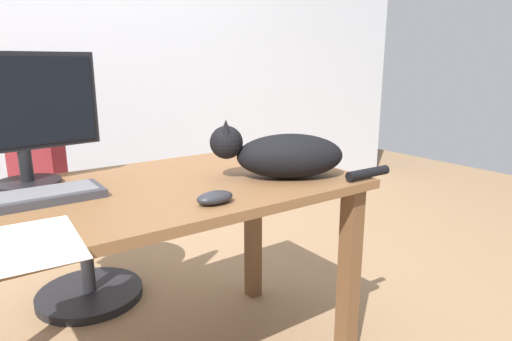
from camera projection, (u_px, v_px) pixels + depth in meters
back_wall at (36, 23)px, 2.48m from camera, size 6.00×0.04×2.60m
desk at (153, 219)px, 1.42m from camera, size 1.33×0.72×0.71m
office_chair at (72, 217)px, 1.96m from camera, size 0.51×0.48×0.96m
monitor at (19, 114)px, 1.36m from camera, size 0.48×0.20×0.41m
keyboard at (20, 200)px, 1.22m from camera, size 0.44×0.15×0.03m
cat at (283, 154)px, 1.49m from camera, size 0.53×0.35×0.20m
computer_mouse at (215, 198)px, 1.23m from camera, size 0.11×0.06×0.04m
paper_sheet at (27, 244)px, 0.96m from camera, size 0.23×0.31×0.00m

